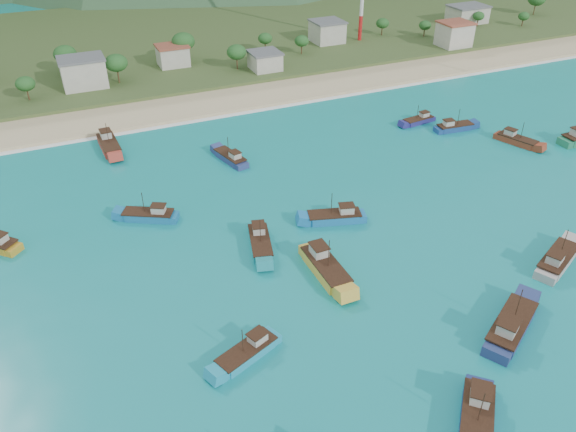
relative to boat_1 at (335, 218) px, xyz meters
name	(u,v)px	position (x,y,z in m)	size (l,w,h in m)	color
ground	(384,281)	(-0.97, -17.40, -0.72)	(600.00, 600.00, 0.00)	#0B8075
beach	(220,101)	(-0.97, 61.60, -0.72)	(400.00, 18.00, 1.20)	beige
land	(165,40)	(-0.97, 122.60, -0.72)	(400.00, 110.00, 2.40)	#385123
surf_line	(232,114)	(-0.97, 52.10, -0.72)	(400.00, 2.50, 0.08)	white
village	(245,50)	(15.02, 85.99, 4.01)	(213.18, 30.45, 7.25)	beige
vegetation	(173,57)	(-6.73, 86.29, 4.50)	(271.51, 25.95, 8.86)	#235623
boat_1	(335,218)	(0.00, 0.00, 0.00)	(10.76, 5.84, 6.10)	#176EB0
boat_4	(557,261)	(25.77, -24.93, 0.09)	(11.54, 7.77, 6.62)	#AFA69F
boat_6	(109,145)	(-31.57, 44.82, 0.13)	(3.84, 11.65, 6.81)	#B53A2D
boat_9	(454,128)	(42.91, 22.52, -0.11)	(9.57, 3.66, 5.52)	navy
boat_14	(476,420)	(-4.98, -43.13, 0.12)	(10.22, 10.65, 6.73)	navy
boat_15	(325,268)	(-8.15, -12.00, 0.18)	(3.57, 12.03, 7.11)	gold
boat_16	(419,121)	(37.79, 29.27, -0.20)	(8.71, 3.46, 5.01)	navy
boat_20	(231,158)	(-9.35, 28.79, -0.09)	(5.06, 9.92, 5.62)	navy
boat_21	(248,353)	(-24.90, -23.19, -0.09)	(9.85, 6.10, 5.60)	#1C96B8
boat_24	(260,243)	(-14.78, -1.78, 0.01)	(5.64, 10.83, 6.14)	teal
boat_25	(150,216)	(-29.53, 13.69, -0.06)	(9.99, 7.24, 5.79)	#166A9F
boat_26	(510,327)	(8.70, -33.44, 0.22)	(12.53, 9.35, 7.30)	navy
boat_27	(516,141)	(51.08, 11.29, -0.08)	(6.01, 9.96, 5.66)	maroon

